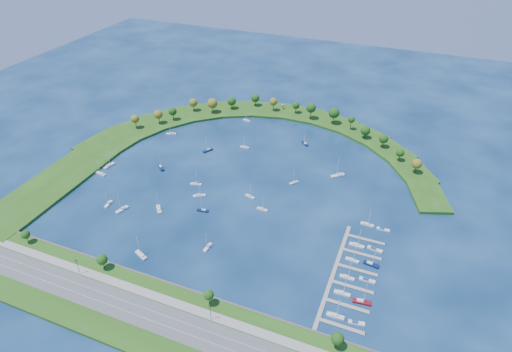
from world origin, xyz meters
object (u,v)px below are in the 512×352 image
at_px(docked_boat_11, 383,229).
at_px(moored_boat_9, 250,196).
at_px(moored_boat_5, 108,204).
at_px(moored_boat_19, 101,173).
at_px(moored_boat_0, 208,247).
at_px(docked_boat_1, 356,323).
at_px(dock_system, 347,276).
at_px(docked_boat_7, 371,264).
at_px(moored_boat_7, 203,210).
at_px(moored_boat_16, 199,195).
at_px(moored_boat_1, 159,209).
at_px(moored_boat_8, 338,175).
at_px(moored_boat_18, 294,182).
at_px(docked_boat_9, 375,249).
at_px(moored_boat_4, 245,147).
at_px(docked_boat_10, 367,224).
at_px(moored_boat_2, 208,150).
at_px(docked_boat_4, 347,277).
at_px(docked_boat_2, 342,293).
at_px(moored_boat_10, 161,167).
at_px(docked_boat_8, 357,245).
at_px(moored_boat_3, 305,143).
at_px(docked_boat_6, 352,260).
at_px(docked_boat_5, 367,280).
at_px(docked_boat_3, 362,301).
at_px(moored_boat_6, 196,184).
at_px(moored_boat_14, 141,255).
at_px(docked_boat_0, 335,316).
at_px(moored_boat_11, 122,209).
at_px(moored_boat_15, 171,133).
at_px(moored_boat_17, 109,165).

bearing_deg(docked_boat_11, moored_boat_9, 179.96).
bearing_deg(moored_boat_5, moored_boat_19, -139.99).
height_order(moored_boat_0, docked_boat_1, moored_boat_0).
bearing_deg(dock_system, docked_boat_7, 51.35).
relative_size(moored_boat_7, moored_boat_16, 0.87).
bearing_deg(moored_boat_1, moored_boat_8, -91.59).
xyz_separation_m(moored_boat_0, moored_boat_16, (-28.62, 42.67, 0.04)).
bearing_deg(moored_boat_18, docked_boat_9, 93.92).
relative_size(moored_boat_4, moored_boat_16, 0.87).
bearing_deg(moored_boat_4, docked_boat_10, 150.96).
bearing_deg(moored_boat_2, moored_boat_4, 149.97).
xyz_separation_m(moored_boat_19, docked_boat_4, (189.43, -31.78, -0.02)).
relative_size(docked_boat_2, docked_boat_9, 1.37).
bearing_deg(moored_boat_10, docked_boat_8, 30.30).
height_order(moored_boat_3, docked_boat_9, moored_boat_3).
xyz_separation_m(moored_boat_7, docked_boat_6, (99.71, -7.87, 0.00)).
xyz_separation_m(docked_boat_10, docked_boat_11, (9.97, -0.81, -0.32)).
relative_size(docked_boat_4, docked_boat_8, 0.90).
bearing_deg(moored_boat_1, docked_boat_4, -136.72).
relative_size(moored_boat_4, moored_boat_18, 1.05).
bearing_deg(moored_boat_3, moored_boat_9, 125.03).
xyz_separation_m(moored_boat_0, moored_boat_8, (53.81, 102.48, 0.12)).
distance_m(docked_boat_1, docked_boat_5, 29.31).
height_order(moored_boat_3, docked_boat_3, docked_boat_3).
height_order(moored_boat_7, docked_boat_3, docked_boat_3).
height_order(dock_system, moored_boat_6, moored_boat_6).
height_order(moored_boat_1, moored_boat_14, moored_boat_14).
distance_m(moored_boat_19, docked_boat_0, 198.37).
height_order(moored_boat_10, docked_boat_3, docked_boat_3).
bearing_deg(moored_boat_11, moored_boat_15, -149.26).
relative_size(moored_boat_8, docked_boat_1, 1.83).
height_order(moored_boat_14, docked_boat_8, moored_boat_14).
height_order(moored_boat_0, moored_boat_9, moored_boat_0).
height_order(moored_boat_17, docked_boat_6, moored_boat_17).
distance_m(moored_boat_9, moored_boat_18, 35.53).
height_order(moored_boat_10, moored_boat_14, moored_boat_14).
relative_size(moored_boat_16, docked_boat_8, 0.97).
bearing_deg(moored_boat_5, docked_boat_5, 83.55).
bearing_deg(moored_boat_5, docked_boat_11, 98.18).
height_order(docked_boat_10, docked_boat_11, docked_boat_10).
relative_size(moored_boat_9, docked_boat_1, 1.31).
bearing_deg(moored_boat_7, moored_boat_5, 7.87).
bearing_deg(moored_boat_11, docked_boat_4, 106.06).
height_order(moored_boat_14, docked_boat_3, docked_boat_3).
bearing_deg(moored_boat_9, moored_boat_2, 155.57).
bearing_deg(moored_boat_17, moored_boat_8, -62.75).
bearing_deg(docked_boat_5, docked_boat_9, 90.96).
relative_size(moored_boat_6, docked_boat_3, 0.85).
xyz_separation_m(moored_boat_11, moored_boat_18, (95.01, 71.69, -0.08)).
bearing_deg(docked_boat_4, moored_boat_6, 159.10).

